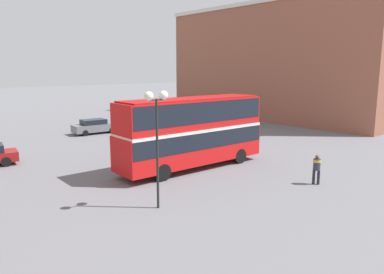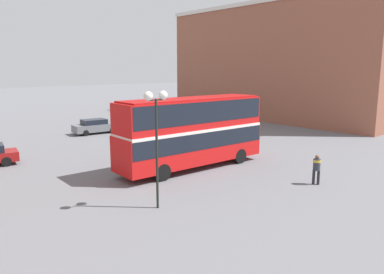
% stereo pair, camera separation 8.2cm
% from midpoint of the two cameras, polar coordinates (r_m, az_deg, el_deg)
% --- Properties ---
extents(ground_plane, '(240.00, 240.00, 0.00)m').
position_cam_midpoint_polar(ground_plane, '(25.91, -1.92, -4.59)').
color(ground_plane, slate).
extents(building_row_right, '(11.45, 31.39, 14.95)m').
position_cam_midpoint_polar(building_row_right, '(53.04, 13.23, 11.02)').
color(building_row_right, '#935642').
rests_on(building_row_right, ground_plane).
extents(double_decker_bus, '(10.91, 2.94, 4.78)m').
position_cam_midpoint_polar(double_decker_bus, '(25.09, -0.09, 1.33)').
color(double_decker_bus, red).
rests_on(double_decker_bus, ground_plane).
extents(pedestrian_foreground, '(0.61, 0.61, 1.78)m').
position_cam_midpoint_polar(pedestrian_foreground, '(23.03, 18.38, -4.27)').
color(pedestrian_foreground, '#232328').
rests_on(pedestrian_foreground, ground_plane).
extents(parked_car_kerb_near, '(4.02, 1.96, 1.58)m').
position_cam_midpoint_polar(parked_car_kerb_near, '(39.76, 0.79, 1.90)').
color(parked_car_kerb_near, navy).
rests_on(parked_car_kerb_near, ground_plane).
extents(parked_car_kerb_far, '(4.74, 2.15, 1.50)m').
position_cam_midpoint_polar(parked_car_kerb_far, '(40.19, -14.62, 1.59)').
color(parked_car_kerb_far, slate).
rests_on(parked_car_kerb_far, ground_plane).
extents(street_lamp_twin_globe, '(1.27, 0.43, 5.69)m').
position_cam_midpoint_polar(street_lamp_twin_globe, '(17.56, -5.54, 3.38)').
color(street_lamp_twin_globe, black).
rests_on(street_lamp_twin_globe, ground_plane).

